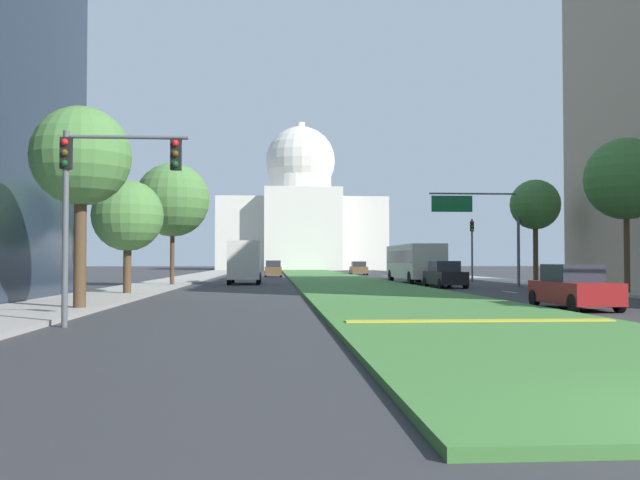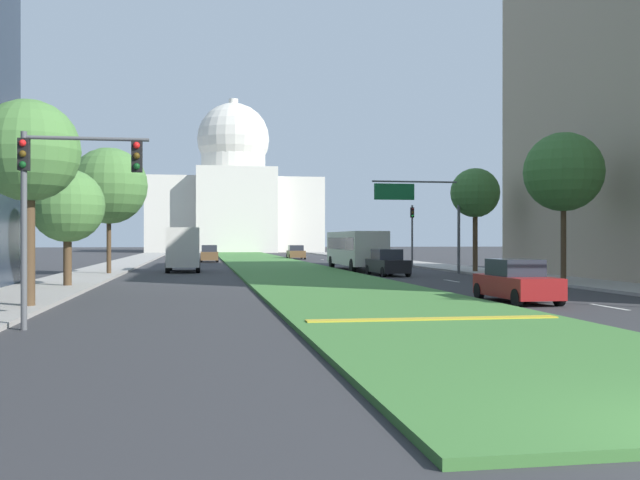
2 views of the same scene
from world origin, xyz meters
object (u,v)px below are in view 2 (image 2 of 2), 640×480
at_px(capitol_building, 234,198).
at_px(sedan_distant, 371,258).
at_px(street_tree_right_mid, 563,172).
at_px(box_truck_delivery, 184,249).
at_px(traffic_light_near_left, 57,185).
at_px(sedan_lead_stopped, 516,282).
at_px(traffic_light_far_right, 412,228).
at_px(sedan_very_far, 296,253).
at_px(street_tree_left_near, 28,152).
at_px(street_tree_left_mid, 67,206).
at_px(street_tree_right_far, 475,193).
at_px(sedan_midblock, 387,263).
at_px(sedan_far_horizon, 209,254).
at_px(overhead_guide_sign, 426,206).
at_px(city_bus, 356,247).
at_px(street_tree_left_far, 109,186).

bearing_deg(capitol_building, sedan_distant, -84.34).
bearing_deg(street_tree_right_mid, box_truck_delivery, 137.07).
bearing_deg(capitol_building, traffic_light_near_left, -94.84).
bearing_deg(sedan_lead_stopped, street_tree_right_mid, 53.81).
height_order(traffic_light_far_right, sedan_very_far, traffic_light_far_right).
relative_size(capitol_building, traffic_light_near_left, 6.17).
bearing_deg(street_tree_left_near, street_tree_left_mid, 93.31).
bearing_deg(traffic_light_far_right, capitol_building, 97.65).
bearing_deg(sedan_lead_stopped, street_tree_left_mid, 149.13).
xyz_separation_m(capitol_building, street_tree_right_far, (12.51, -91.73, -4.71)).
xyz_separation_m(street_tree_right_mid, box_truck_delivery, (-19.96, 18.56, -4.21)).
xyz_separation_m(sedan_midblock, box_truck_delivery, (-13.24, 8.01, 0.87)).
xyz_separation_m(traffic_light_near_left, sedan_very_far, (15.08, 66.11, -3.01)).
relative_size(street_tree_left_mid, sedan_far_horizon, 1.36).
bearing_deg(overhead_guide_sign, box_truck_delivery, 159.19).
xyz_separation_m(sedan_far_horizon, city_bus, (10.80, -22.01, 0.94)).
relative_size(traffic_light_far_right, sedan_lead_stopped, 1.20).
xyz_separation_m(sedan_far_horizon, box_truck_delivery, (-2.14, -22.33, 0.85)).
bearing_deg(capitol_building, sedan_lead_stopped, -87.32).
height_order(sedan_midblock, sedan_far_horizon, sedan_far_horizon).
bearing_deg(capitol_building, sedan_very_far, -84.73).
bearing_deg(city_bus, sedan_distant, 66.22).
distance_m(traffic_light_near_left, city_bus, 37.63).
relative_size(traffic_light_near_left, sedan_far_horizon, 1.22).
bearing_deg(box_truck_delivery, street_tree_left_far, -134.79).
distance_m(traffic_light_far_right, sedan_lead_stopped, 32.91).
xyz_separation_m(traffic_light_near_left, street_tree_left_far, (-2.18, 29.16, 2.08)).
bearing_deg(sedan_midblock, street_tree_right_mid, -57.53).
height_order(street_tree_right_mid, sedan_midblock, street_tree_right_mid).
bearing_deg(street_tree_left_far, street_tree_right_far, -2.54).
bearing_deg(sedan_lead_stopped, box_truck_delivery, 114.70).
xyz_separation_m(traffic_light_far_right, sedan_lead_stopped, (-5.64, -32.32, -2.55)).
height_order(overhead_guide_sign, sedan_lead_stopped, overhead_guide_sign).
xyz_separation_m(capitol_building, sedan_lead_stopped, (5.34, -114.02, -9.52)).
height_order(traffic_light_near_left, street_tree_right_far, street_tree_right_far).
distance_m(capitol_building, sedan_very_far, 54.74).
xyz_separation_m(capitol_building, street_tree_left_mid, (-12.74, -103.21, -6.31)).
relative_size(street_tree_left_near, sedan_midblock, 1.66).
bearing_deg(city_bus, street_tree_left_mid, -135.69).
relative_size(traffic_light_far_right, street_tree_right_mid, 0.65).
bearing_deg(street_tree_right_mid, street_tree_left_near, -158.36).
xyz_separation_m(street_tree_left_far, city_bus, (17.66, 5.07, -4.11)).
xyz_separation_m(capitol_building, sedan_very_far, (4.95, -53.68, -9.51)).
distance_m(street_tree_right_mid, street_tree_right_far, 12.72).
relative_size(traffic_light_far_right, sedan_midblock, 1.22).
relative_size(capitol_building, street_tree_left_near, 4.53).
bearing_deg(sedan_midblock, street_tree_left_mid, -153.11).
distance_m(street_tree_left_mid, box_truck_delivery, 18.22).
xyz_separation_m(street_tree_left_near, sedan_far_horizon, (6.65, 50.60, -4.48)).
bearing_deg(street_tree_right_far, sedan_lead_stopped, -107.83).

